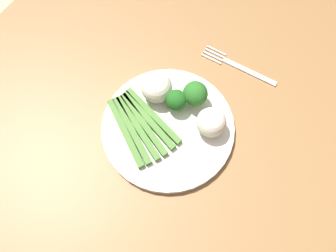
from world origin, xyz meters
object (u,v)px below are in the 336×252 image
asparagus_bundle (140,125)px  fork (238,67)px  broccoli_left (195,94)px  plate (168,128)px  cauliflower_mid (211,123)px  dining_table (201,144)px  cauliflower_front (158,86)px  broccoli_near_center (175,102)px

asparagus_bundle → fork: 0.24m
fork → broccoli_left: bearing=72.4°
asparagus_bundle → broccoli_left: size_ratio=2.82×
plate → asparagus_bundle: size_ratio=1.55×
fork → cauliflower_mid: bearing=94.9°
cauliflower_mid → fork: bearing=10.4°
dining_table → asparagus_bundle: 0.17m
asparagus_bundle → fork: bearing=92.5°
dining_table → cauliflower_front: 0.17m
cauliflower_mid → broccoli_left: bearing=60.4°
broccoli_near_center → cauliflower_mid: size_ratio=0.88×
asparagus_bundle → broccoli_near_center: 0.08m
broccoli_near_center → broccoli_left: (0.03, -0.02, 0.01)m
fork → plate: bearing=73.7°
asparagus_bundle → cauliflower_mid: 0.13m
plate → fork: bearing=-10.8°
broccoli_near_center → cauliflower_mid: 0.08m
cauliflower_front → asparagus_bundle: bearing=-170.3°
broccoli_left → cauliflower_mid: 0.06m
dining_table → broccoli_near_center: (-0.00, 0.07, 0.13)m
asparagus_bundle → fork: (0.23, -0.08, -0.02)m
broccoli_left → cauliflower_front: cauliflower_front is taller
cauliflower_mid → cauliflower_front: bearing=86.9°
cauliflower_mid → cauliflower_front: size_ratio=0.94×
cauliflower_mid → plate: bearing=122.0°
broccoli_near_center → cauliflower_mid: cauliflower_mid is taller
dining_table → cauliflower_mid: 0.13m
cauliflower_mid → dining_table: bearing=79.1°
broccoli_near_center → cauliflower_front: (0.01, 0.05, 0.00)m
cauliflower_front → fork: bearing=-32.3°
dining_table → broccoli_left: size_ratio=24.01×
plate → broccoli_near_center: (0.04, 0.01, 0.04)m
plate → broccoli_near_center: bearing=16.3°
asparagus_bundle → fork: asparagus_bundle is taller
asparagus_bundle → cauliflower_mid: bearing=55.0°
plate → cauliflower_mid: bearing=-58.0°
plate → broccoli_left: (0.07, -0.01, 0.04)m
fork → broccoli_near_center: bearing=67.0°
plate → broccoli_near_center: broccoli_near_center is taller
broccoli_left → plate: bearing=171.5°
broccoli_left → fork: size_ratio=0.35×
broccoli_left → cauliflower_front: size_ratio=0.97×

